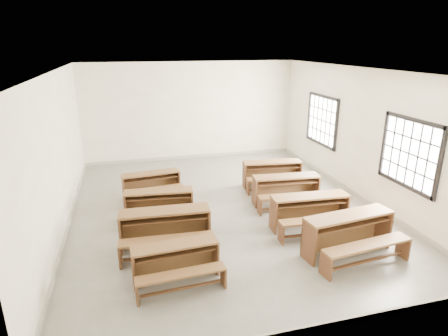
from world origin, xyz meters
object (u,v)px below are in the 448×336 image
object	(u,v)px
desk_set_1	(165,227)
desk_set_3	(152,183)
desk_set_0	(176,260)
desk_set_5	(310,210)
desk_set_7	(273,172)
desk_set_6	(287,188)
desk_set_4	(350,232)
desk_set_2	(159,203)

from	to	relation	value
desk_set_1	desk_set_3	world-z (taller)	desk_set_1
desk_set_0	desk_set_5	xyz separation A→B (m)	(2.98, 1.09, 0.06)
desk_set_7	desk_set_3	bearing A→B (deg)	-174.87
desk_set_3	desk_set_6	bearing A→B (deg)	-29.10
desk_set_1	desk_set_7	world-z (taller)	desk_set_1
desk_set_0	desk_set_3	xyz separation A→B (m)	(-0.11, 3.68, 0.00)
desk_set_4	desk_set_7	distance (m)	3.59
desk_set_1	desk_set_6	size ratio (longest dim) A/B	1.04
desk_set_2	desk_set_3	size ratio (longest dim) A/B	1.03
desk_set_4	desk_set_5	xyz separation A→B (m)	(-0.22, 1.11, -0.03)
desk_set_4	desk_set_5	distance (m)	1.13
desk_set_0	desk_set_7	world-z (taller)	desk_set_7
desk_set_1	desk_set_6	distance (m)	3.33
desk_set_7	desk_set_4	bearing A→B (deg)	-81.93
desk_set_3	desk_set_5	size ratio (longest dim) A/B	0.90
desk_set_1	desk_set_5	bearing A→B (deg)	3.49
desk_set_5	desk_set_3	bearing A→B (deg)	143.36
desk_set_2	desk_set_5	bearing A→B (deg)	-17.21
desk_set_5	desk_set_7	world-z (taller)	desk_set_5
desk_set_2	desk_set_5	xyz separation A→B (m)	(3.03, -1.25, 0.04)
desk_set_0	desk_set_2	bearing A→B (deg)	87.69
desk_set_1	desk_set_2	bearing A→B (deg)	93.19
desk_set_0	desk_set_1	bearing A→B (deg)	89.11
desk_set_0	desk_set_6	distance (m)	3.84
desk_set_3	desk_set_4	distance (m)	4.96
desk_set_1	desk_set_4	bearing A→B (deg)	-15.35
desk_set_5	desk_set_6	world-z (taller)	desk_set_5
desk_set_3	desk_set_7	xyz separation A→B (m)	(3.24, -0.10, 0.04)
desk_set_6	desk_set_1	bearing A→B (deg)	-151.67
desk_set_0	desk_set_7	bearing A→B (deg)	45.27
desk_set_3	desk_set_6	xyz separation A→B (m)	(3.12, -1.30, 0.04)
desk_set_0	desk_set_2	size ratio (longest dim) A/B	0.94
desk_set_0	desk_set_1	size ratio (longest dim) A/B	0.84
desk_set_6	desk_set_7	xyz separation A→B (m)	(0.12, 1.20, -0.01)
desk_set_1	desk_set_4	world-z (taller)	desk_set_4
desk_set_3	desk_set_4	size ratio (longest dim) A/B	0.83
desk_set_4	desk_set_0	bearing A→B (deg)	173.08
desk_set_4	desk_set_6	xyz separation A→B (m)	(-0.19, 2.39, -0.03)
desk_set_1	desk_set_7	xyz separation A→B (m)	(3.18, 2.50, -0.03)
desk_set_0	desk_set_3	size ratio (longest dim) A/B	0.97
desk_set_4	desk_set_7	bearing A→B (deg)	84.47
desk_set_4	desk_set_7	world-z (taller)	desk_set_4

